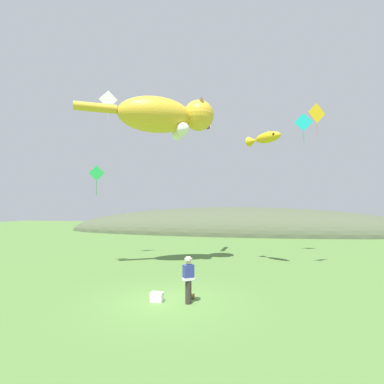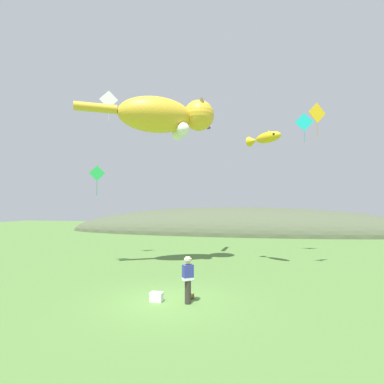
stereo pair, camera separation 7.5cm
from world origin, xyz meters
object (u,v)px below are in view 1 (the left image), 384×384
Objects in this scene: kite_diamond_green at (97,174)px; kite_spool at (192,296)px; festival_attendant at (188,278)px; kite_tube_streamer at (205,123)px; kite_giant_cat at (165,116)px; kite_diamond_teal at (304,122)px; picnic_cooler at (157,297)px; kite_diamond_gold at (317,113)px; kite_fish_windsock at (264,138)px; kite_diamond_white at (108,100)px.

kite_spool is at bearing -35.57° from kite_diamond_green.
festival_attendant is 14.12m from kite_tube_streamer.
kite_giant_cat is 3.36× the size of kite_diamond_teal.
kite_diamond_gold reaches higher than picnic_cooler.
picnic_cooler is 11.66m from kite_fish_windsock.
festival_attendant is 10.72m from kite_fish_windsock.
festival_attendant is at bearing -112.08° from kite_fish_windsock.
picnic_cooler is 0.06× the size of kite_giant_cat.
kite_fish_windsock is at bearing 8.48° from kite_diamond_green.
kite_tube_streamer is 7.60m from kite_diamond_teal.
kite_diamond_white is at bearing -160.42° from kite_diamond_teal.
kite_diamond_teal reaches higher than picnic_cooler.
kite_giant_cat is at bearing -16.46° from kite_diamond_white.
kite_tube_streamer is at bearing 143.52° from kite_fish_windsock.
kite_diamond_white is (-7.71, 7.14, 11.21)m from kite_spool.
kite_giant_cat is at bearing 115.52° from festival_attendant.
picnic_cooler is 0.19× the size of kite_tube_streamer.
kite_diamond_white is at bearing 129.61° from picnic_cooler.
kite_fish_windsock reaches higher than kite_spool.
kite_tube_streamer reaches higher than kite_fish_windsock.
festival_attendant is 12.39m from kite_diamond_gold.
kite_diamond_teal is at bearing 34.49° from kite_giant_cat.
kite_diamond_teal is at bearing 89.44° from kite_diamond_gold.
kite_giant_cat is (-1.78, 6.39, 9.24)m from picnic_cooler.
kite_fish_windsock reaches higher than festival_attendant.
kite_diamond_gold is at bearing -2.90° from kite_diamond_white.
kite_giant_cat is 2.91× the size of kite_tube_streamer.
festival_attendant is 15.05m from kite_diamond_white.
kite_spool is at bearing -62.00° from kite_giant_cat.
kite_diamond_gold is (9.08, 0.68, -0.26)m from kite_giant_cat.
kite_diamond_green is (-6.19, 5.97, 5.67)m from picnic_cooler.
kite_tube_streamer is 1.15× the size of kite_diamond_teal.
kite_giant_cat is at bearing 118.00° from kite_spool.
kite_tube_streamer is at bearing 37.42° from kite_diamond_green.
kite_giant_cat is at bearing 5.42° from kite_diamond_green.
kite_diamond_white is (-10.74, 0.23, 3.36)m from kite_fish_windsock.
kite_tube_streamer reaches higher than kite_spool.
picnic_cooler is at bearing -50.39° from kite_diamond_white.
festival_attendant is 16.81m from kite_diamond_teal.
kite_spool is 0.09× the size of kite_tube_streamer.
kite_diamond_white is (-4.65, 1.37, 1.90)m from kite_giant_cat.
kite_diamond_teal is at bearing 64.27° from festival_attendant.
kite_diamond_gold reaches higher than festival_attendant.
picnic_cooler is 13.57m from kite_diamond_gold.
kite_fish_windsock is at bearing 67.92° from festival_attendant.
kite_diamond_green is (-7.48, 5.35, 5.73)m from kite_spool.
festival_attendant is 10.72m from kite_diamond_green.
kite_diamond_green is at bearing -82.46° from kite_diamond_white.
kite_spool is 0.10× the size of kite_diamond_white.
kite_fish_windsock is 1.04× the size of kite_diamond_white.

